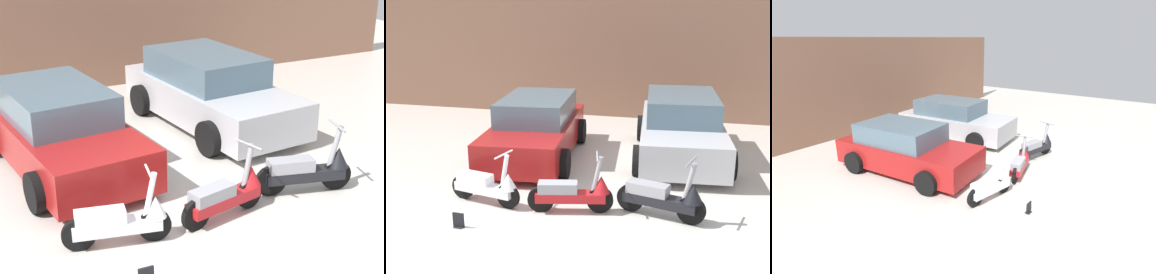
{
  "view_description": "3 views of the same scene",
  "coord_description": "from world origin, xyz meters",
  "views": [
    {
      "loc": [
        -3.62,
        -5.78,
        4.26
      ],
      "look_at": [
        0.3,
        2.03,
        0.84
      ],
      "focal_mm": 55.0,
      "sensor_mm": 36.0,
      "label": 1
    },
    {
      "loc": [
        2.26,
        -6.8,
        3.68
      ],
      "look_at": [
        -0.07,
        2.51,
        0.9
      ],
      "focal_mm": 45.0,
      "sensor_mm": 36.0,
      "label": 2
    },
    {
      "loc": [
        -7.11,
        -2.49,
        3.78
      ],
      "look_at": [
        -0.17,
        2.51,
        0.94
      ],
      "focal_mm": 28.0,
      "sensor_mm": 36.0,
      "label": 3
    }
  ],
  "objects": [
    {
      "name": "wall_back",
      "position": [
        0.0,
        8.16,
        1.91
      ],
      "size": [
        19.6,
        0.12,
        3.82
      ],
      "primitive_type": "cube",
      "color": "#845B47",
      "rests_on": "ground_plane"
    },
    {
      "name": "car_rear_left",
      "position": [
        -1.41,
        3.7,
        0.68
      ],
      "size": [
        2.35,
        4.35,
        1.43
      ],
      "rotation": [
        0.0,
        0.0,
        -1.47
      ],
      "color": "maroon",
      "rests_on": "ground_plane"
    },
    {
      "name": "car_rear_center",
      "position": [
        1.96,
        4.49,
        0.71
      ],
      "size": [
        2.42,
        4.53,
        1.49
      ],
      "rotation": [
        0.0,
        0.0,
        -1.48
      ],
      "color": "#B7B7BC",
      "rests_on": "ground_plane"
    },
    {
      "name": "scooter_front_center",
      "position": [
        1.84,
        0.97,
        0.4
      ],
      "size": [
        1.57,
        0.72,
        1.11
      ],
      "rotation": [
        0.0,
        0.0,
        -0.25
      ],
      "color": "black",
      "rests_on": "ground_plane"
    },
    {
      "name": "scooter_front_right",
      "position": [
        0.28,
        0.83,
        0.38
      ],
      "size": [
        1.51,
        0.65,
        1.06
      ],
      "rotation": [
        0.0,
        0.0,
        0.23
      ],
      "color": "black",
      "rests_on": "ground_plane"
    },
    {
      "name": "scooter_front_left",
      "position": [
        -1.36,
        0.8,
        0.37
      ],
      "size": [
        1.47,
        0.62,
        1.03
      ],
      "rotation": [
        0.0,
        0.0,
        -0.21
      ],
      "color": "black",
      "rests_on": "ground_plane"
    },
    {
      "name": "ground_plane",
      "position": [
        0.0,
        0.0,
        0.0
      ],
      "size": [
        28.0,
        28.0,
        0.0
      ],
      "primitive_type": "plane",
      "color": "beige"
    }
  ]
}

